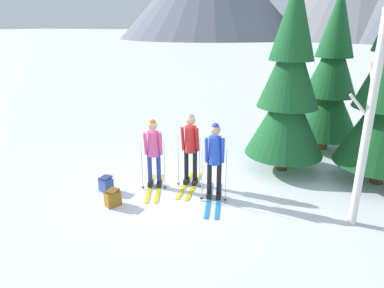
% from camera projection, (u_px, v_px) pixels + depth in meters
% --- Properties ---
extents(ground_plane, '(400.00, 400.00, 0.00)m').
position_uv_depth(ground_plane, '(181.00, 187.00, 8.80)').
color(ground_plane, white).
extents(skier_in_pink, '(0.89, 1.60, 1.74)m').
position_uv_depth(skier_in_pink, '(153.00, 151.00, 8.51)').
color(skier_in_pink, yellow).
rests_on(skier_in_pink, ground).
extents(skier_in_red, '(0.60, 1.64, 1.84)m').
position_uv_depth(skier_in_red, '(191.00, 146.00, 8.61)').
color(skier_in_red, yellow).
rests_on(skier_in_red, ground).
extents(skier_in_blue, '(0.78, 1.77, 1.82)m').
position_uv_depth(skier_in_blue, '(215.00, 158.00, 7.91)').
color(skier_in_blue, '#1E84D1').
rests_on(skier_in_blue, ground).
extents(pine_tree_near, '(2.09, 2.09, 5.05)m').
position_uv_depth(pine_tree_near, '(289.00, 87.00, 9.11)').
color(pine_tree_near, '#51381E').
rests_on(pine_tree_near, ground).
extents(pine_tree_far, '(2.04, 2.04, 4.92)m').
position_uv_depth(pine_tree_far, '(331.00, 79.00, 10.75)').
color(pine_tree_far, '#51381E').
rests_on(pine_tree_far, ground).
extents(birch_tree_tall, '(0.51, 0.94, 4.13)m').
position_uv_depth(birch_tree_tall, '(368.00, 124.00, 6.53)').
color(birch_tree_tall, silver).
rests_on(birch_tree_tall, ground).
extents(backpack_on_snow_front, '(0.39, 0.35, 0.38)m').
position_uv_depth(backpack_on_snow_front, '(106.00, 184.00, 8.51)').
color(backpack_on_snow_front, '#384C99').
rests_on(backpack_on_snow_front, ground).
extents(backpack_on_snow_beside, '(0.37, 0.40, 0.38)m').
position_uv_depth(backpack_on_snow_beside, '(113.00, 198.00, 7.85)').
color(backpack_on_snow_beside, '#99661E').
rests_on(backpack_on_snow_beside, ground).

